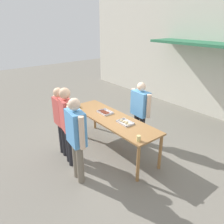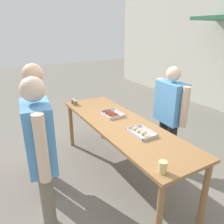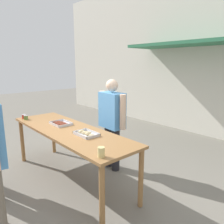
% 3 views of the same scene
% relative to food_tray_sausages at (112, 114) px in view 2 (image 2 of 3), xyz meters
% --- Properties ---
extents(ground_plane, '(24.00, 24.00, 0.00)m').
position_rel_food_tray_sausages_xyz_m(ground_plane, '(0.34, -0.04, -0.90)').
color(ground_plane, slate).
extents(serving_table, '(2.64, 0.80, 0.88)m').
position_rel_food_tray_sausages_xyz_m(serving_table, '(0.34, -0.04, -0.11)').
color(serving_table, olive).
rests_on(serving_table, ground).
extents(food_tray_sausages, '(0.36, 0.28, 0.04)m').
position_rel_food_tray_sausages_xyz_m(food_tray_sausages, '(0.00, 0.00, 0.00)').
color(food_tray_sausages, silver).
rests_on(food_tray_sausages, serving_table).
extents(food_tray_buns, '(0.37, 0.24, 0.06)m').
position_rel_food_tray_sausages_xyz_m(food_tray_buns, '(0.76, 0.00, 0.01)').
color(food_tray_buns, silver).
rests_on(food_tray_buns, serving_table).
extents(condiment_jar_mustard, '(0.08, 0.08, 0.08)m').
position_rel_food_tray_sausages_xyz_m(condiment_jar_mustard, '(-0.85, -0.33, 0.03)').
color(condiment_jar_mustard, '#B22319').
rests_on(condiment_jar_mustard, serving_table).
extents(condiment_jar_ketchup, '(0.08, 0.08, 0.08)m').
position_rel_food_tray_sausages_xyz_m(condiment_jar_ketchup, '(-0.74, -0.33, 0.03)').
color(condiment_jar_ketchup, '#567A38').
rests_on(condiment_jar_ketchup, serving_table).
extents(beer_cup, '(0.08, 0.08, 0.12)m').
position_rel_food_tray_sausages_xyz_m(beer_cup, '(1.52, -0.32, 0.04)').
color(beer_cup, '#DBC67A').
rests_on(beer_cup, serving_table).
extents(person_server_behind_table, '(0.69, 0.29, 1.66)m').
position_rel_food_tray_sausages_xyz_m(person_server_behind_table, '(0.49, 0.75, 0.07)').
color(person_server_behind_table, '#232328').
rests_on(person_server_behind_table, ground).
extents(person_customer_holding_hotdog, '(0.53, 0.22, 1.69)m').
position_rel_food_tray_sausages_xyz_m(person_customer_holding_hotdog, '(-0.25, -1.09, 0.12)').
color(person_customer_holding_hotdog, '#232328').
rests_on(person_customer_holding_hotdog, ground).
extents(person_customer_with_cup, '(0.67, 0.31, 1.77)m').
position_rel_food_tray_sausages_xyz_m(person_customer_with_cup, '(0.80, -1.28, 0.15)').
color(person_customer_with_cup, '#756B5B').
rests_on(person_customer_with_cup, ground).
extents(person_customer_waiting_in_line, '(0.55, 0.28, 1.80)m').
position_rel_food_tray_sausages_xyz_m(person_customer_waiting_in_line, '(0.20, -1.15, 0.19)').
color(person_customer_waiting_in_line, '#232328').
rests_on(person_customer_waiting_in_line, ground).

